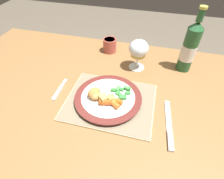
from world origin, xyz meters
TOP-DOWN VIEW (x-y plane):
  - ground_plane at (0.00, 0.00)m, footprint 6.00×6.00m
  - dining_table at (0.00, 0.00)m, footprint 1.52×0.81m
  - placemat at (0.03, -0.06)m, footprint 0.34×0.27m
  - dinner_plate at (0.02, -0.05)m, footprint 0.26×0.26m
  - breaded_croquettes at (-0.03, -0.07)m, footprint 0.07×0.07m
  - green_beans_pile at (0.06, -0.03)m, footprint 0.08×0.09m
  - glazed_carrots at (0.04, -0.09)m, footprint 0.09×0.05m
  - fork at (-0.19, -0.05)m, footprint 0.02×0.13m
  - table_knife at (0.25, -0.12)m, footprint 0.04×0.21m
  - wine_glass at (0.09, 0.19)m, footprint 0.09×0.09m
  - bottle at (0.30, 0.23)m, footprint 0.06×0.06m
  - roast_potatoes at (0.02, -0.08)m, footprint 0.07×0.05m
  - drinking_cup at (-0.07, 0.30)m, footprint 0.07×0.07m

SIDE VIEW (x-z plane):
  - ground_plane at x=0.00m, z-range 0.00..0.00m
  - dining_table at x=0.00m, z-range 0.28..1.02m
  - fork at x=-0.19m, z-range 0.74..0.75m
  - table_knife at x=0.25m, z-range 0.74..0.75m
  - placemat at x=0.03m, z-range 0.74..0.75m
  - dinner_plate at x=0.02m, z-range 0.75..0.77m
  - green_beans_pile at x=0.06m, z-range 0.77..0.78m
  - glazed_carrots at x=0.04m, z-range 0.77..0.79m
  - drinking_cup at x=-0.07m, z-range 0.74..0.81m
  - roast_potatoes at x=0.02m, z-range 0.76..0.80m
  - breaded_croquettes at x=-0.03m, z-range 0.76..0.80m
  - wine_glass at x=0.09m, z-range 0.77..0.91m
  - bottle at x=0.30m, z-range 0.71..0.99m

